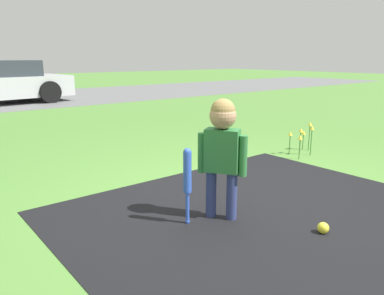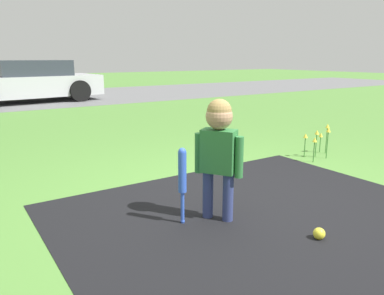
{
  "view_description": "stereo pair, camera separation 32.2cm",
  "coord_description": "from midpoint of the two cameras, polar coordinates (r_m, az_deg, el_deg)",
  "views": [
    {
      "loc": [
        -2.57,
        -2.41,
        1.36
      ],
      "look_at": [
        -0.48,
        0.17,
        0.55
      ],
      "focal_mm": 35.0,
      "sensor_mm": 36.0,
      "label": 1
    },
    {
      "loc": [
        -2.31,
        -2.6,
        1.36
      ],
      "look_at": [
        -0.48,
        0.17,
        0.55
      ],
      "focal_mm": 35.0,
      "sensor_mm": 36.0,
      "label": 2
    }
  ],
  "objects": [
    {
      "name": "baseball_bat",
      "position": [
        3.04,
        -3.74,
        -4.31
      ],
      "size": [
        0.07,
        0.07,
        0.65
      ],
      "color": "blue",
      "rests_on": "ground"
    },
    {
      "name": "ground_plane",
      "position": [
        3.76,
        5.02,
        -7.63
      ],
      "size": [
        60.0,
        60.0,
        0.0
      ],
      "primitive_type": "plane",
      "color": "#518438"
    },
    {
      "name": "sports_ball",
      "position": [
        3.14,
        16.57,
        -11.73
      ],
      "size": [
        0.09,
        0.09,
        0.09
      ],
      "color": "yellow",
      "rests_on": "ground"
    },
    {
      "name": "child",
      "position": [
        3.09,
        1.68,
        0.74
      ],
      "size": [
        0.29,
        0.36,
        1.03
      ],
      "rotation": [
        0.0,
        0.0,
        -0.98
      ],
      "color": "navy",
      "rests_on": "ground"
    },
    {
      "name": "flower_bed",
      "position": [
        5.52,
        14.98,
        2.17
      ],
      "size": [
        0.59,
        0.36,
        0.43
      ],
      "color": "#38702D",
      "rests_on": "ground"
    }
  ]
}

